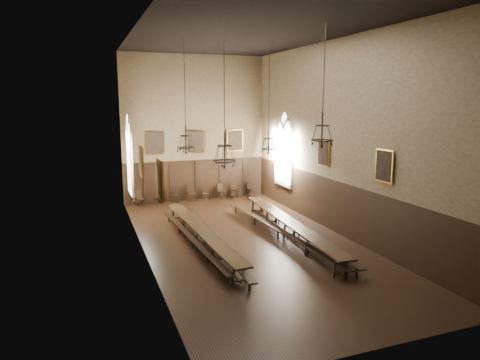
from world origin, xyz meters
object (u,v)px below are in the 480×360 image
table_left (201,237)px  chair_1 (158,200)px  chair_5 (221,194)px  chair_7 (251,192)px  bench_left_outer (192,241)px  chandelier_front_right (322,133)px  bench_right_inner (278,232)px  bench_right_outer (299,231)px  chair_4 (206,196)px  table_right (289,229)px  chair_2 (174,198)px  chair_0 (140,201)px  chandelier_front_left (225,152)px  chair_3 (191,196)px  bench_left_inner (214,239)px  chandelier_back_right (269,141)px  chandelier_back_left (186,141)px  chair_6 (234,193)px

table_left → chair_1: bearing=93.4°
chair_5 → chair_7: (2.03, -0.05, 0.00)m
bench_left_outer → chair_5: 9.31m
table_left → chandelier_front_right: chandelier_front_right is taller
table_left → bench_right_inner: 3.52m
bench_right_outer → chandelier_front_right: bearing=-100.9°
chair_1 → chair_7: (6.12, 0.04, 0.02)m
chair_1 → chair_4: (3.05, 0.02, -0.01)m
bench_right_outer → chandelier_front_right: 5.37m
table_right → chair_2: size_ratio=10.67×
chair_0 → chandelier_front_left: bearing=-95.4°
chair_1 → chair_3: (2.11, 0.11, 0.03)m
bench_left_inner → bench_right_outer: 4.02m
table_right → chair_3: (-2.43, 8.75, -0.10)m
chair_5 → chandelier_back_right: 7.02m
chandelier_back_left → bench_right_inner: bearing=-39.5°
bench_left_inner → chair_2: size_ratio=10.74×
table_left → chandelier_back_left: bearing=90.0°
chair_1 → chandelier_back_left: 7.03m
table_right → bench_right_inner: 0.56m
bench_right_outer → chair_3: size_ratio=10.26×
chair_0 → chair_7: bearing=-14.1°
table_right → chandelier_back_left: bearing=144.2°
chair_7 → chandelier_front_right: bearing=-106.4°
table_right → chandelier_front_right: bearing=-91.1°
chair_2 → chandelier_front_left: 11.77m
chair_4 → chandelier_front_left: bearing=-92.8°
bench_left_outer → chair_6: bearing=59.6°
bench_right_inner → chandelier_back_left: chandelier_back_left is taller
chair_5 → chair_2: bearing=164.8°
table_right → chair_6: (0.42, 8.70, -0.11)m
chair_2 → chandelier_front_right: chandelier_front_right is taller
chair_0 → chair_7: (7.20, 0.06, 0.02)m
chair_4 → chandelier_front_right: size_ratio=0.20×
bench_right_outer → chair_2: chair_2 is taller
table_left → chandelier_back_right: chandelier_back_right is taller
chair_0 → chair_5: 5.17m
bench_right_outer → chandelier_back_right: bearing=94.2°
chandelier_back_left → chandelier_front_right: size_ratio=1.16×
bench_right_inner → chair_4: 8.67m
chair_6 → chair_7: 1.16m
chair_5 → bench_left_inner: bearing=-126.0°
chandelier_front_right → bench_right_outer: bearing=79.1°
chair_5 → chandelier_front_left: bearing=-123.1°
chair_3 → chandelier_back_left: 7.27m
table_right → chair_0: bearing=123.1°
bench_left_outer → chair_1: bearing=90.4°
bench_left_outer → chandelier_front_left: (0.62, -2.68, 4.14)m
chair_0 → chandelier_back_left: 7.17m
bench_left_outer → chair_2: 8.40m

